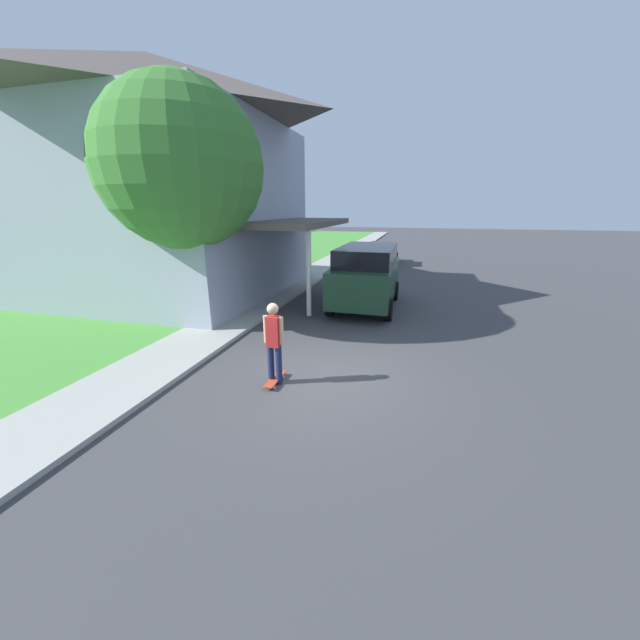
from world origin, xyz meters
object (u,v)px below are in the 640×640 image
car_down_street (382,254)px  skateboarder (274,340)px  lawn_tree_near (181,166)px  skateboard (275,379)px  suv_parked (366,275)px

car_down_street → skateboarder: size_ratio=2.46×
lawn_tree_near → skateboarder: (3.61, -2.75, -3.52)m
lawn_tree_near → skateboarder: 5.74m
skateboarder → skateboard: skateboarder is taller
lawn_tree_near → skateboarder: size_ratio=3.90×
suv_parked → skateboarder: 6.37m
suv_parked → skateboard: bearing=-98.1°
suv_parked → skateboard: 6.45m
suv_parked → skateboarder: bearing=-97.9°
skateboarder → skateboard: 0.85m
lawn_tree_near → suv_parked: (4.49, 3.56, -3.28)m
skateboard → lawn_tree_near: bearing=142.7°
skateboard → skateboarder: bearing=-23.2°
car_down_street → skateboarder: (-0.33, -16.69, 0.28)m
lawn_tree_near → car_down_street: size_ratio=1.58×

